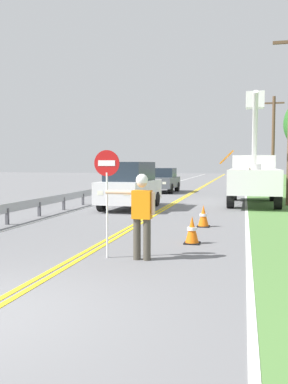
% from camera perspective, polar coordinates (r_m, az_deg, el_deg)
% --- Properties ---
extents(centerline_yellow_left, '(0.11, 110.00, 0.01)m').
position_cam_1_polar(centerline_yellow_left, '(25.26, 5.09, -0.76)').
color(centerline_yellow_left, yellow).
rests_on(centerline_yellow_left, ground).
extents(centerline_yellow_right, '(0.11, 110.00, 0.01)m').
position_cam_1_polar(centerline_yellow_right, '(25.24, 5.50, -0.77)').
color(centerline_yellow_right, yellow).
rests_on(centerline_yellow_right, ground).
extents(edge_line_right, '(0.12, 110.00, 0.01)m').
position_cam_1_polar(edge_line_right, '(25.01, 13.49, -0.90)').
color(edge_line_right, silver).
rests_on(edge_line_right, ground).
extents(edge_line_left, '(0.12, 110.00, 0.01)m').
position_cam_1_polar(edge_line_left, '(25.99, -2.59, -0.62)').
color(edge_line_left, silver).
rests_on(edge_line_left, ground).
extents(flagger_worker, '(1.09, 0.25, 1.83)m').
position_cam_1_polar(flagger_worker, '(8.97, -0.35, -2.54)').
color(flagger_worker, '#474238').
rests_on(flagger_worker, ground).
extents(stop_sign_paddle, '(0.56, 0.04, 2.33)m').
position_cam_1_polar(stop_sign_paddle, '(9.16, -4.99, 1.73)').
color(stop_sign_paddle, silver).
rests_on(stop_sign_paddle, ground).
extents(utility_bucket_truck, '(2.74, 6.83, 5.62)m').
position_cam_1_polar(utility_bucket_truck, '(22.18, 14.48, 2.14)').
color(utility_bucket_truck, white).
rests_on(utility_bucket_truck, ground).
extents(oncoming_suv_nearest, '(2.05, 4.67, 2.10)m').
position_cam_1_polar(oncoming_suv_nearest, '(19.17, -1.86, 0.94)').
color(oncoming_suv_nearest, silver).
rests_on(oncoming_suv_nearest, ground).
extents(oncoming_sedan_second, '(1.98, 4.14, 1.70)m').
position_cam_1_polar(oncoming_sedan_second, '(29.90, 2.50, 1.56)').
color(oncoming_sedan_second, '#4C5156').
rests_on(oncoming_sedan_second, ground).
extents(utility_pole_mid, '(1.80, 0.28, 8.01)m').
position_cam_1_polar(utility_pole_mid, '(40.28, 16.92, 6.77)').
color(utility_pole_mid, brown).
rests_on(utility_pole_mid, ground).
extents(traffic_cone_lead, '(0.40, 0.40, 0.70)m').
position_cam_1_polar(traffic_cone_lead, '(10.94, 6.46, -5.16)').
color(traffic_cone_lead, orange).
rests_on(traffic_cone_lead, ground).
extents(traffic_cone_mid, '(0.40, 0.40, 0.70)m').
position_cam_1_polar(traffic_cone_mid, '(13.84, 7.96, -3.26)').
color(traffic_cone_mid, orange).
rests_on(traffic_cone_mid, ground).
extents(guardrail_left_shoulder, '(0.10, 32.00, 0.71)m').
position_cam_1_polar(guardrail_left_shoulder, '(22.10, -7.11, -0.10)').
color(guardrail_left_shoulder, '#9EA0A3').
rests_on(guardrail_left_shoulder, ground).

